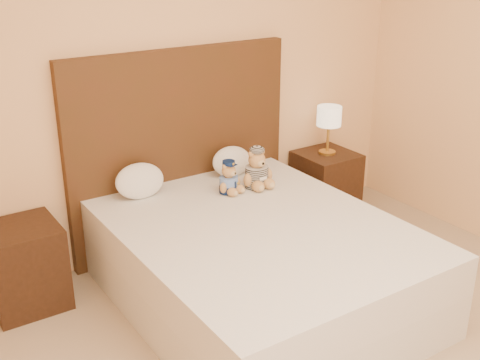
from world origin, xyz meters
name	(u,v)px	position (x,y,z in m)	size (l,w,h in m)	color
room_walls	(359,33)	(0.00, 0.46, 1.81)	(4.04, 4.52, 2.72)	#F3BD84
bed	(259,264)	(0.00, 1.20, 0.28)	(1.60, 2.00, 0.55)	white
headboard	(181,151)	(0.00, 2.21, 0.75)	(1.75, 0.08, 1.50)	#452514
nightstand_left	(25,266)	(-1.25, 2.00, 0.28)	(0.45, 0.45, 0.55)	#341C10
nightstand_right	(325,184)	(1.25, 2.00, 0.28)	(0.45, 0.45, 0.55)	#341C10
lamp	(329,119)	(1.25, 2.00, 0.85)	(0.20, 0.20, 0.40)	gold
teddy_police	(229,177)	(0.12, 1.75, 0.67)	(0.20, 0.19, 0.23)	#B87F47
teddy_prisoner	(257,168)	(0.35, 1.73, 0.69)	(0.25, 0.24, 0.28)	#B87F47
pillow_left	(140,179)	(-0.42, 2.03, 0.67)	(0.35, 0.23, 0.25)	white
pillow_right	(232,160)	(0.33, 2.03, 0.67)	(0.33, 0.21, 0.23)	white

